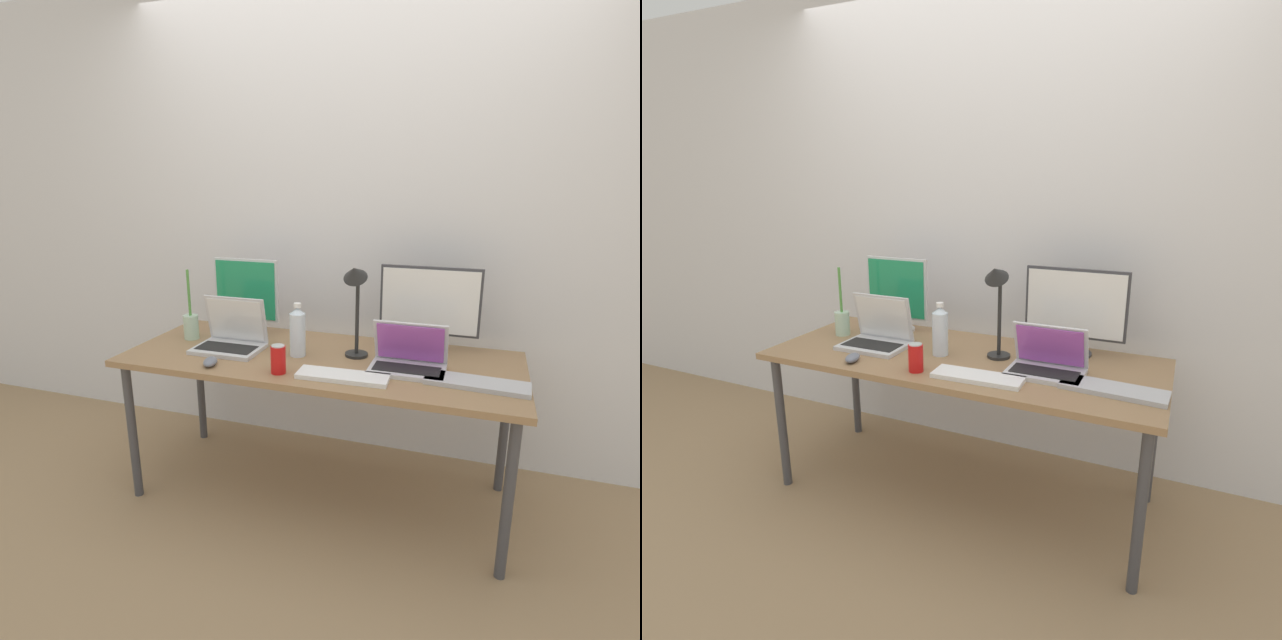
% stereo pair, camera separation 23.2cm
% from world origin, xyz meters
% --- Properties ---
extents(ground_plane, '(16.00, 16.00, 0.00)m').
position_xyz_m(ground_plane, '(0.00, 0.00, 0.00)').
color(ground_plane, '#9E7F5B').
extents(wall_back, '(7.00, 0.08, 2.60)m').
position_xyz_m(wall_back, '(0.00, 0.59, 1.30)').
color(wall_back, silver).
rests_on(wall_back, ground).
extents(work_desk, '(1.86, 0.75, 0.74)m').
position_xyz_m(work_desk, '(0.00, 0.00, 0.68)').
color(work_desk, '#424247').
rests_on(work_desk, ground).
extents(monitor_left, '(0.37, 0.18, 0.41)m').
position_xyz_m(monitor_left, '(-0.50, 0.24, 0.95)').
color(monitor_left, silver).
rests_on(monitor_left, work_desk).
extents(monitor_center, '(0.48, 0.18, 0.42)m').
position_xyz_m(monitor_center, '(0.47, 0.25, 0.97)').
color(monitor_center, '#38383D').
rests_on(monitor_center, work_desk).
extents(laptop_silver, '(0.32, 0.24, 0.25)m').
position_xyz_m(laptop_silver, '(-0.45, -0.03, 0.80)').
color(laptop_silver, silver).
rests_on(laptop_silver, work_desk).
extents(laptop_secondary, '(0.33, 0.21, 0.21)m').
position_xyz_m(laptop_secondary, '(0.42, -0.05, 0.79)').
color(laptop_secondary, silver).
rests_on(laptop_secondary, work_desk).
extents(keyboard_main, '(0.39, 0.14, 0.02)m').
position_xyz_m(keyboard_main, '(0.18, -0.23, 0.75)').
color(keyboard_main, white).
rests_on(keyboard_main, work_desk).
extents(keyboard_aux, '(0.42, 0.17, 0.02)m').
position_xyz_m(keyboard_aux, '(0.72, -0.13, 0.75)').
color(keyboard_aux, '#B2B2B7').
rests_on(keyboard_aux, work_desk).
extents(mouse_by_keyboard, '(0.08, 0.12, 0.04)m').
position_xyz_m(mouse_by_keyboard, '(-0.43, -0.27, 0.76)').
color(mouse_by_keyboard, slate).
rests_on(mouse_by_keyboard, work_desk).
extents(water_bottle, '(0.08, 0.08, 0.26)m').
position_xyz_m(water_bottle, '(-0.10, -0.02, 0.86)').
color(water_bottle, silver).
rests_on(water_bottle, work_desk).
extents(soda_can_near_keyboard, '(0.07, 0.07, 0.13)m').
position_xyz_m(soda_can_near_keyboard, '(-0.11, -0.26, 0.80)').
color(soda_can_near_keyboard, red).
rests_on(soda_can_near_keyboard, work_desk).
extents(bamboo_vase, '(0.08, 0.08, 0.37)m').
position_xyz_m(bamboo_vase, '(-0.73, 0.05, 0.81)').
color(bamboo_vase, '#B2D1B7').
rests_on(bamboo_vase, work_desk).
extents(desk_lamp, '(0.11, 0.18, 0.47)m').
position_xyz_m(desk_lamp, '(0.16, 0.02, 1.06)').
color(desk_lamp, black).
rests_on(desk_lamp, work_desk).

